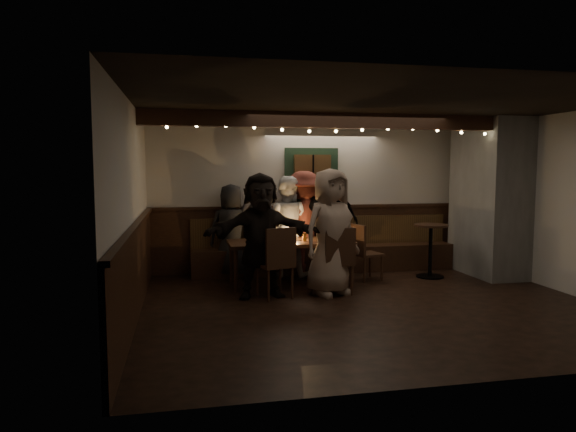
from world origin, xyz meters
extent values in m
cube|color=black|center=(0.00, 0.00, -0.01)|extent=(6.00, 5.00, 0.01)
cube|color=black|center=(0.00, 0.00, 2.60)|extent=(6.00, 5.00, 0.01)
cube|color=silver|center=(0.00, 2.50, 1.30)|extent=(6.00, 0.01, 2.60)
cube|color=silver|center=(-3.00, 0.00, 1.30)|extent=(0.01, 5.00, 2.60)
cube|color=silver|center=(3.00, 0.00, 1.30)|extent=(0.01, 5.00, 2.60)
cube|color=black|center=(0.00, 2.48, 0.55)|extent=(6.00, 0.05, 1.10)
cube|color=black|center=(-2.98, 0.00, 0.55)|extent=(0.05, 5.00, 1.10)
cube|color=slate|center=(2.65, 1.50, 1.30)|extent=(0.70, 1.40, 2.60)
cube|color=black|center=(0.00, 2.23, 0.23)|extent=(4.60, 0.45, 0.45)
cube|color=#473018|center=(0.00, 2.41, 0.70)|extent=(4.60, 0.06, 0.50)
cube|color=#1C3422|center=(-0.20, 2.44, 1.65)|extent=(0.95, 0.04, 1.00)
cube|color=#473018|center=(-0.20, 2.38, 1.65)|extent=(0.64, 0.12, 0.76)
cube|color=black|center=(0.00, 1.00, 2.49)|extent=(6.00, 0.16, 0.22)
sphere|color=#FFE599|center=(-2.60, 0.98, 2.36)|extent=(0.04, 0.04, 0.04)
sphere|color=#FFE599|center=(-2.20, 0.98, 2.38)|extent=(0.04, 0.04, 0.04)
sphere|color=#FFE599|center=(-1.80, 0.98, 2.39)|extent=(0.04, 0.04, 0.04)
sphere|color=#FFE599|center=(-1.40, 0.98, 2.37)|extent=(0.04, 0.04, 0.04)
sphere|color=#FFE599|center=(-1.00, 0.98, 2.35)|extent=(0.04, 0.04, 0.04)
sphere|color=#FFE599|center=(-0.60, 0.98, 2.33)|extent=(0.04, 0.04, 0.04)
sphere|color=#FFE599|center=(-0.20, 0.98, 2.34)|extent=(0.04, 0.04, 0.04)
sphere|color=#FFE599|center=(0.20, 0.98, 2.36)|extent=(0.04, 0.04, 0.04)
sphere|color=#FFE599|center=(0.60, 0.98, 2.38)|extent=(0.04, 0.04, 0.04)
sphere|color=#FFE599|center=(1.00, 0.98, 2.39)|extent=(0.04, 0.04, 0.04)
sphere|color=#FFE599|center=(1.40, 0.98, 2.37)|extent=(0.04, 0.04, 0.04)
sphere|color=#FFE599|center=(1.80, 0.98, 2.35)|extent=(0.04, 0.04, 0.04)
sphere|color=#FFE599|center=(2.20, 0.98, 2.33)|extent=(0.04, 0.04, 0.04)
sphere|color=#FFE599|center=(2.60, 0.98, 2.34)|extent=(0.04, 0.04, 0.04)
cube|color=black|center=(-0.79, 1.40, 0.65)|extent=(1.91, 0.82, 0.05)
cylinder|color=black|center=(-1.67, 1.06, 0.31)|extent=(0.06, 0.06, 0.63)
cylinder|color=black|center=(-1.67, 1.74, 0.31)|extent=(0.06, 0.06, 0.63)
cylinder|color=black|center=(0.09, 1.06, 0.31)|extent=(0.06, 0.06, 0.63)
cylinder|color=black|center=(0.09, 1.74, 0.31)|extent=(0.06, 0.06, 0.63)
cylinder|color=#BF7226|center=(-1.38, 1.45, 0.75)|extent=(0.06, 0.06, 0.13)
cylinder|color=#BF7226|center=(-1.20, 1.27, 0.75)|extent=(0.06, 0.06, 0.13)
cylinder|color=silver|center=(-0.90, 1.48, 0.75)|extent=(0.06, 0.06, 0.13)
cylinder|color=#BF7226|center=(-0.58, 1.34, 0.75)|extent=(0.06, 0.06, 0.13)
cylinder|color=silver|center=(-0.25, 1.59, 0.75)|extent=(0.06, 0.06, 0.13)
cylinder|color=#BF7226|center=(-0.09, 1.28, 0.75)|extent=(0.06, 0.06, 0.13)
cylinder|color=white|center=(-1.24, 1.13, 0.69)|extent=(0.24, 0.24, 0.01)
cube|color=#B2B2B7|center=(-0.79, 1.35, 0.70)|extent=(0.15, 0.09, 0.05)
cylinder|color=#990C0C|center=(-0.82, 1.35, 0.76)|extent=(0.03, 0.03, 0.15)
cylinder|color=gold|center=(-0.76, 1.35, 0.76)|extent=(0.03, 0.03, 0.15)
cylinder|color=silver|center=(-0.70, 1.45, 0.72)|extent=(0.05, 0.05, 0.07)
sphere|color=#FFB24C|center=(-0.70, 1.45, 0.77)|extent=(0.03, 0.03, 0.03)
cube|color=black|center=(-1.17, 0.66, 0.46)|extent=(0.56, 0.56, 0.04)
cube|color=black|center=(-1.11, 0.47, 0.74)|extent=(0.44, 0.17, 0.51)
cylinder|color=black|center=(-1.05, 0.89, 0.22)|extent=(0.04, 0.04, 0.44)
cylinder|color=black|center=(-0.94, 0.54, 0.22)|extent=(0.04, 0.04, 0.44)
cylinder|color=black|center=(-1.40, 0.78, 0.22)|extent=(0.04, 0.04, 0.44)
cylinder|color=black|center=(-1.29, 0.43, 0.22)|extent=(0.04, 0.04, 0.44)
cube|color=black|center=(-0.26, 0.73, 0.45)|extent=(0.45, 0.45, 0.04)
cube|color=black|center=(-0.25, 0.53, 0.72)|extent=(0.44, 0.05, 0.50)
cylinder|color=black|center=(-0.09, 0.91, 0.21)|extent=(0.04, 0.04, 0.43)
cylinder|color=black|center=(-0.08, 0.55, 0.21)|extent=(0.04, 0.04, 0.43)
cylinder|color=black|center=(-0.44, 0.90, 0.21)|extent=(0.04, 0.04, 0.43)
cylinder|color=black|center=(-0.43, 0.54, 0.21)|extent=(0.04, 0.04, 0.43)
cube|color=black|center=(0.49, 1.47, 0.42)|extent=(0.50, 0.50, 0.04)
cube|color=black|center=(0.31, 1.43, 0.67)|extent=(0.14, 0.41, 0.47)
cylinder|color=black|center=(0.69, 1.35, 0.20)|extent=(0.04, 0.04, 0.40)
cylinder|color=black|center=(0.37, 1.27, 0.20)|extent=(0.04, 0.04, 0.40)
cylinder|color=black|center=(0.61, 1.67, 0.20)|extent=(0.04, 0.04, 0.40)
cylinder|color=black|center=(0.29, 1.59, 0.20)|extent=(0.04, 0.04, 0.40)
cylinder|color=black|center=(1.58, 1.46, 0.01)|extent=(0.45, 0.45, 0.03)
cylinder|color=black|center=(1.58, 1.46, 0.43)|extent=(0.06, 0.06, 0.86)
cylinder|color=black|center=(1.58, 1.46, 0.86)|extent=(0.55, 0.55, 0.03)
imported|color=black|center=(-1.63, 2.16, 0.77)|extent=(0.85, 0.66, 1.54)
imported|color=#2E2D33|center=(-1.19, 2.09, 0.83)|extent=(0.62, 0.41, 1.67)
imported|color=white|center=(-0.73, 2.04, 0.84)|extent=(0.99, 0.89, 1.67)
imported|color=maroon|center=(-0.41, 2.13, 0.88)|extent=(1.30, 1.05, 1.75)
imported|color=black|center=(0.00, 2.02, 0.88)|extent=(1.03, 0.43, 1.75)
imported|color=black|center=(-1.35, 0.74, 0.87)|extent=(1.63, 0.55, 1.74)
imported|color=tan|center=(-0.36, 0.68, 0.90)|extent=(1.03, 0.85, 1.80)
camera|label=1|loc=(-2.39, -6.27, 1.81)|focal=32.00mm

